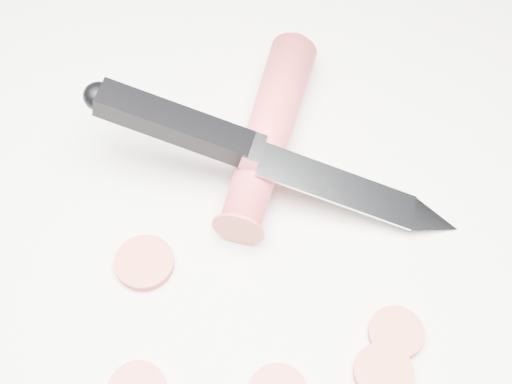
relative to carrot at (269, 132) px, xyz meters
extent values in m
plane|color=silver|center=(-0.04, -0.08, -0.02)|extent=(2.40, 2.40, 0.00)
cylinder|color=#D3393C|center=(0.00, 0.00, 0.00)|extent=(0.11, 0.17, 0.03)
cylinder|color=#C34D3B|center=(0.05, -0.17, -0.02)|extent=(0.04, 0.04, 0.01)
cylinder|color=#C34D3B|center=(0.03, -0.19, -0.02)|extent=(0.04, 0.04, 0.01)
cylinder|color=#C34D3B|center=(-0.11, -0.08, -0.02)|extent=(0.04, 0.04, 0.01)
camera|label=1|loc=(-0.08, -0.32, 0.43)|focal=50.00mm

